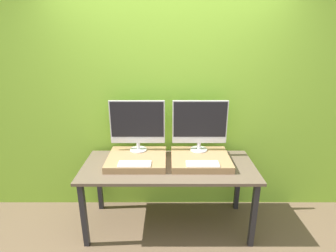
{
  "coord_description": "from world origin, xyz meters",
  "views": [
    {
      "loc": [
        -0.01,
        -2.02,
        1.95
      ],
      "look_at": [
        0.0,
        0.58,
        1.07
      ],
      "focal_mm": 28.0,
      "sensor_mm": 36.0,
      "label": 1
    }
  ],
  "objects_px": {
    "monitor_left": "(137,124)",
    "keyboard_left": "(134,164)",
    "monitor_right": "(199,124)",
    "keyboard_right": "(202,164)"
  },
  "relations": [
    {
      "from": "keyboard_left",
      "to": "monitor_left",
      "type": "bearing_deg",
      "value": 90.0
    },
    {
      "from": "monitor_right",
      "to": "keyboard_right",
      "type": "relative_size",
      "value": 1.83
    },
    {
      "from": "monitor_left",
      "to": "keyboard_left",
      "type": "bearing_deg",
      "value": -90.0
    },
    {
      "from": "monitor_left",
      "to": "keyboard_left",
      "type": "height_order",
      "value": "monitor_left"
    },
    {
      "from": "keyboard_left",
      "to": "monitor_right",
      "type": "xyz_separation_m",
      "value": [
        0.65,
        0.34,
        0.29
      ]
    },
    {
      "from": "monitor_left",
      "to": "keyboard_right",
      "type": "distance_m",
      "value": 0.79
    },
    {
      "from": "keyboard_left",
      "to": "keyboard_right",
      "type": "height_order",
      "value": "same"
    },
    {
      "from": "monitor_right",
      "to": "keyboard_left",
      "type": "bearing_deg",
      "value": -152.57
    },
    {
      "from": "keyboard_left",
      "to": "keyboard_right",
      "type": "distance_m",
      "value": 0.65
    },
    {
      "from": "keyboard_right",
      "to": "monitor_left",
      "type": "bearing_deg",
      "value": 152.57
    }
  ]
}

